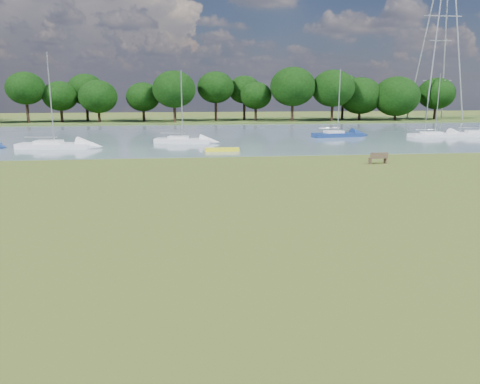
{
  "coord_description": "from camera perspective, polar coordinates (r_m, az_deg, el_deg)",
  "views": [
    {
      "loc": [
        -2.03,
        -20.47,
        6.08
      ],
      "look_at": [
        0.2,
        -2.0,
        1.99
      ],
      "focal_mm": 35.0,
      "sensor_mm": 36.0,
      "label": 1
    }
  ],
  "objects": [
    {
      "name": "ground",
      "position": [
        21.45,
        -1.17,
        -4.07
      ],
      "size": [
        220.0,
        220.0,
        0.0
      ],
      "primitive_type": "plane",
      "color": "olive"
    },
    {
      "name": "river",
      "position": [
        62.79,
        -5.04,
        6.8
      ],
      "size": [
        220.0,
        40.0,
        0.1
      ],
      "primitive_type": "cube",
      "color": "slate",
      "rests_on": "ground"
    },
    {
      "name": "far_bank",
      "position": [
        92.69,
        -5.69,
        8.58
      ],
      "size": [
        220.0,
        20.0,
        0.4
      ],
      "primitive_type": "cube",
      "color": "#4C6626",
      "rests_on": "ground"
    },
    {
      "name": "riverbank_bench",
      "position": [
        40.7,
        16.51,
        3.99
      ],
      "size": [
        1.59,
        0.54,
        0.97
      ],
      "rotation": [
        0.0,
        0.0,
        0.05
      ],
      "color": "brown",
      "rests_on": "ground"
    },
    {
      "name": "kayak",
      "position": [
        46.78,
        -2.19,
        5.2
      ],
      "size": [
        3.42,
        0.84,
        0.34
      ],
      "primitive_type": "cube",
      "rotation": [
        0.0,
        0.0,
        0.01
      ],
      "color": "yellow",
      "rests_on": "river"
    },
    {
      "name": "pylon",
      "position": [
        104.69,
        23.53,
        19.42
      ],
      "size": [
        7.69,
        5.39,
        32.7
      ],
      "color": "#A7A9AF",
      "rests_on": "far_bank"
    },
    {
      "name": "tree_line",
      "position": [
        88.77,
        -11.93,
        11.97
      ],
      "size": [
        123.71,
        8.05,
        9.75
      ],
      "color": "black",
      "rests_on": "far_bank"
    },
    {
      "name": "sailboat_0",
      "position": [
        52.93,
        -21.78,
        5.51
      ],
      "size": [
        7.79,
        3.06,
        9.72
      ],
      "rotation": [
        0.0,
        0.0,
        -0.13
      ],
      "color": "white",
      "rests_on": "river"
    },
    {
      "name": "sailboat_2",
      "position": [
        62.32,
        11.75,
        7.04
      ],
      "size": [
        6.87,
        2.94,
        8.55
      ],
      "rotation": [
        0.0,
        0.0,
        0.17
      ],
      "color": "navy",
      "rests_on": "river"
    },
    {
      "name": "sailboat_3",
      "position": [
        66.18,
        22.63,
        6.57
      ],
      "size": [
        7.05,
        2.56,
        8.02
      ],
      "rotation": [
        0.0,
        0.0,
        0.09
      ],
      "color": "white",
      "rests_on": "river"
    },
    {
      "name": "sailboat_5",
      "position": [
        68.96,
        27.06,
        6.44
      ],
      "size": [
        6.6,
        3.17,
        8.39
      ],
      "rotation": [
        0.0,
        0.0,
        -0.23
      ],
      "color": "white",
      "rests_on": "river"
    },
    {
      "name": "sailboat_6",
      "position": [
        54.33,
        -7.08,
        6.44
      ],
      "size": [
        6.6,
        3.17,
        8.07
      ],
      "rotation": [
        0.0,
        0.0,
        -0.23
      ],
      "color": "white",
      "rests_on": "river"
    }
  ]
}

